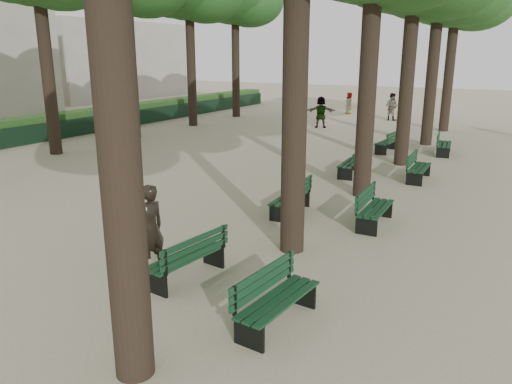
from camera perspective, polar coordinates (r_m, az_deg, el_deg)
The scene contains 16 objects.
ground at distance 9.52m, azimuth -12.20°, elevation -10.79°, with size 120.00×120.00×0.00m, color tan.
bench_left_0 at distance 9.68m, azimuth -7.93°, elevation -8.35°, with size 0.79×1.86×0.92m.
bench_left_1 at distance 13.43m, azimuth 3.94°, elevation -1.35°, with size 0.67×1.83×0.92m.
bench_left_2 at distance 17.96m, azimuth 10.76°, elevation 2.75°, with size 0.70×1.84×0.92m.
bench_left_3 at distance 22.58m, azimuth 14.73°, elevation 5.11°, with size 0.71×1.84×0.92m.
bench_right_0 at distance 8.09m, azimuth 2.50°, elevation -13.25°, with size 0.74×1.85×0.92m.
bench_right_1 at distance 12.82m, azimuth 13.44°, elevation -2.58°, with size 0.62×1.82×0.92m.
bench_right_2 at distance 17.79m, azimuth 18.10°, elevation 2.12°, with size 0.62×1.81×0.92m.
bench_right_3 at distance 22.77m, azimuth 20.67°, elevation 4.70°, with size 0.78×1.85×0.92m.
man_with_map at distance 9.97m, azimuth -12.05°, elevation -4.07°, with size 0.68×0.76×1.76m.
pedestrian_d at distance 36.49m, azimuth 10.60°, elevation 9.94°, with size 0.74×0.30×1.52m, color #262628.
pedestrian_a at distance 33.58m, azimuth 15.22°, elevation 9.38°, with size 0.85×0.35×1.74m, color #262628.
pedestrian_e at distance 29.42m, azimuth 7.42°, elevation 9.05°, with size 1.67×0.36×1.80m, color #262628.
fence at distance 27.30m, azimuth -21.15°, elevation 6.69°, with size 0.08×42.00×0.90m, color black.
hedge at distance 27.81m, azimuth -22.12°, elevation 7.05°, with size 1.20×42.00×1.20m, color #214A19.
building_far at distance 53.13m, azimuth -18.49°, elevation 14.07°, with size 12.00×16.00×7.00m, color #B7B2A3.
Camera 1 is at (5.76, -6.33, 4.17)m, focal length 35.00 mm.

